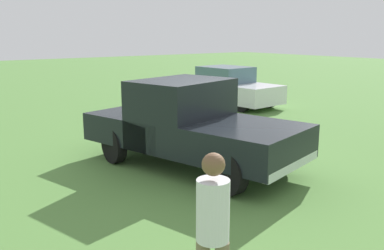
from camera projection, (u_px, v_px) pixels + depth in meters
The scene contains 4 objects.
ground_plane at pixel (204, 162), 9.23m from camera, with size 80.00×80.00×0.00m, color #54843D.
pickup_truck at pixel (188, 122), 8.82m from camera, with size 5.01×3.05×1.82m.
sedan_near at pixel (228, 87), 16.55m from camera, with size 4.32×2.01×1.49m.
person_bystander at pixel (213, 227), 4.03m from camera, with size 0.43×0.43×1.69m.
Camera 1 is at (6.89, -5.55, 2.76)m, focal length 39.53 mm.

